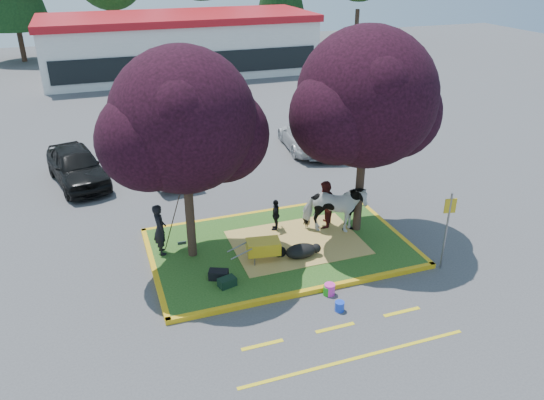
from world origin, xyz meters
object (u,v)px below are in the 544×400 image
object	(u,v)px
wheelbarrow	(264,247)
bucket_pink	(329,289)
sign_post	(448,223)
car_silver	(163,159)
calf	(301,251)
handler	(160,229)
car_black	(77,166)
bucket_green	(328,291)
bucket_blue	(340,306)
cow	(334,209)

from	to	relation	value
wheelbarrow	bucket_pink	size ratio (longest dim) A/B	5.51
sign_post	car_silver	bearing A→B (deg)	134.06
calf	handler	world-z (taller)	handler
car_black	bucket_green	bearing A→B (deg)	-71.46
bucket_blue	car_black	distance (m)	13.20
car_black	wheelbarrow	bearing A→B (deg)	-71.03
wheelbarrow	bucket_blue	world-z (taller)	wheelbarrow
car_silver	wheelbarrow	bearing A→B (deg)	94.27
cow	wheelbarrow	world-z (taller)	cow
handler	bucket_pink	world-z (taller)	handler
cow	bucket_green	bearing A→B (deg)	175.69
calf	handler	distance (m)	4.48
car_black	car_silver	world-z (taller)	car_black
bucket_pink	bucket_blue	distance (m)	0.78
handler	bucket_blue	bearing A→B (deg)	-142.71
cow	wheelbarrow	distance (m)	2.98
cow	car_silver	size ratio (longest dim) A/B	0.45
calf	cow	bearing A→B (deg)	57.90
bucket_pink	car_silver	world-z (taller)	car_silver
sign_post	cow	bearing A→B (deg)	137.90
calf	handler	xyz separation A→B (m)	(-4.08, 1.73, 0.62)
calf	bucket_green	xyz separation A→B (m)	(0.04, -1.91, -0.23)
wheelbarrow	car_silver	world-z (taller)	car_silver
bucket_blue	car_black	world-z (taller)	car_black
car_silver	bucket_green	bearing A→B (deg)	98.13
wheelbarrow	bucket_green	bearing A→B (deg)	-51.52
bucket_green	car_black	world-z (taller)	car_black
wheelbarrow	bucket_green	xyz separation A→B (m)	(1.20, -2.12, -0.49)
handler	sign_post	distance (m)	8.77
handler	wheelbarrow	bearing A→B (deg)	-123.18
cow	calf	size ratio (longest dim) A/B	2.05
cow	bucket_pink	xyz separation A→B (m)	(-1.54, -3.05, -0.87)
cow	sign_post	xyz separation A→B (m)	(2.27, -2.95, 0.55)
wheelbarrow	bucket_pink	xyz separation A→B (m)	(1.26, -2.12, -0.46)
bucket_green	bucket_blue	xyz separation A→B (m)	(0.00, -0.78, 0.00)
calf	bucket_green	bearing A→B (deg)	-65.65
bucket_green	car_silver	world-z (taller)	car_silver
calf	bucket_blue	xyz separation A→B (m)	(0.04, -2.68, -0.23)
cow	handler	world-z (taller)	cow
bucket_blue	car_silver	distance (m)	11.55
bucket_blue	bucket_pink	bearing A→B (deg)	85.54
calf	car_black	size ratio (longest dim) A/B	0.22
sign_post	bucket_green	size ratio (longest dim) A/B	9.40
bucket_blue	car_silver	xyz separation A→B (m)	(-2.99, 11.14, 0.62)
sign_post	handler	bearing A→B (deg)	166.42
wheelbarrow	car_silver	size ratio (longest dim) A/B	0.40
cow	calf	xyz separation A→B (m)	(-1.65, -1.14, -0.66)
wheelbarrow	bucket_green	world-z (taller)	wheelbarrow
sign_post	bucket_pink	xyz separation A→B (m)	(-3.82, -0.10, -1.42)
calf	car_black	world-z (taller)	car_black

